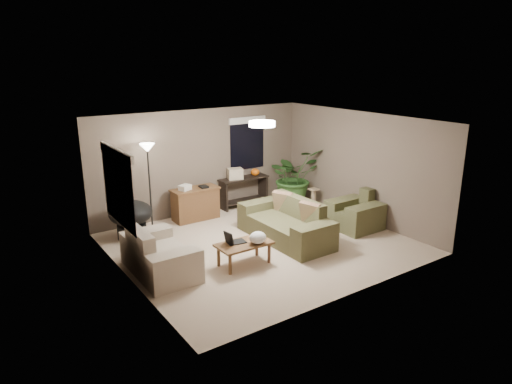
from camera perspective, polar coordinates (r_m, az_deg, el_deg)
room_shell at (r=8.94m, az=0.73°, el=0.93°), size 5.50×5.50×5.50m
main_sofa at (r=9.50m, az=3.84°, el=-4.21°), size 0.95×2.20×0.85m
throw_pillows at (r=9.54m, az=5.09°, el=-1.90°), size 0.39×1.40×0.47m
loveseat at (r=8.21m, az=-12.10°, el=-7.97°), size 0.90×1.60×0.85m
armchair at (r=10.33m, az=12.26°, el=-2.82°), size 0.95×1.00×0.85m
coffee_table at (r=8.32m, az=-1.51°, el=-6.78°), size 1.00×0.55×0.42m
laptop at (r=8.27m, az=-2.88°, el=-6.03°), size 0.39×0.27×0.24m
plastic_bag at (r=8.25m, az=0.22°, el=-5.72°), size 0.34×0.31×0.22m
desk at (r=10.70m, az=-7.57°, el=-1.46°), size 1.10×0.50×0.75m
desk_papers at (r=10.50m, az=-8.39°, el=0.58°), size 0.70×0.31×0.12m
console_table at (r=11.54m, az=-1.54°, el=0.32°), size 1.30×0.40×0.75m
pumpkin at (r=11.63m, az=-0.11°, el=2.50°), size 0.28×0.28×0.18m
cardboard_box at (r=11.30m, az=-2.62°, el=2.30°), size 0.42×0.36×0.27m
papasan_chair at (r=9.84m, az=-15.37°, el=-2.99°), size 0.96×0.96×0.80m
floor_lamp at (r=9.94m, az=-13.36°, el=4.14°), size 0.32×0.32×1.91m
ceiling_fixture at (r=8.70m, az=0.75°, el=8.51°), size 0.50×0.50×0.10m
houseplant at (r=11.75m, az=4.72°, el=1.20°), size 1.30×1.45×1.13m
cat_scratching_post at (r=11.55m, az=7.18°, el=-0.94°), size 0.32×0.32×0.50m
window_left at (r=7.89m, az=-16.99°, el=2.11°), size 0.05×1.56×1.33m
window_back at (r=11.54m, az=-1.09°, el=7.19°), size 1.06×0.05×1.33m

